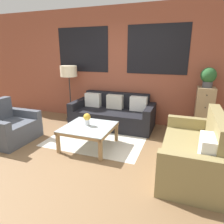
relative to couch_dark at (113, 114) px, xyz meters
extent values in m
plane|color=brown|center=(-0.04, -1.95, -0.29)|extent=(16.00, 16.00, 0.00)
cube|color=brown|center=(-0.04, 0.49, 1.11)|extent=(8.40, 0.08, 2.80)
cube|color=black|center=(-0.99, 0.44, 1.51)|extent=(1.40, 0.01, 1.10)
cube|color=black|center=(0.91, 0.44, 1.51)|extent=(1.40, 0.01, 1.10)
cube|color=silver|center=(-0.04, -0.70, -0.28)|extent=(1.96, 1.77, 0.00)
cube|color=black|center=(0.00, -0.13, -0.09)|extent=(1.65, 0.72, 0.40)
cube|color=black|center=(0.00, 0.31, 0.10)|extent=(1.65, 0.16, 0.78)
cube|color=black|center=(-0.90, -0.05, 0.00)|extent=(0.16, 0.88, 0.58)
cube|color=black|center=(0.90, -0.05, 0.00)|extent=(0.16, 0.88, 0.58)
cube|color=white|center=(-0.59, 0.15, 0.28)|extent=(0.40, 0.16, 0.34)
cube|color=beige|center=(0.00, 0.15, 0.28)|extent=(0.40, 0.16, 0.34)
cube|color=white|center=(0.59, 0.15, 0.28)|extent=(0.40, 0.16, 0.34)
cube|color=olive|center=(1.67, -1.45, -0.08)|extent=(0.64, 1.32, 0.42)
cube|color=olive|center=(2.07, -1.45, 0.17)|extent=(0.16, 1.32, 0.92)
cube|color=olive|center=(1.75, -0.72, 0.02)|extent=(0.80, 0.14, 0.62)
cube|color=olive|center=(1.75, -2.18, 0.02)|extent=(0.80, 0.14, 0.62)
cube|color=white|center=(1.91, -1.89, 0.30)|extent=(0.16, 0.40, 0.34)
cube|color=#474C56|center=(-1.55, -1.55, -0.09)|extent=(0.64, 0.66, 0.40)
cube|color=#474C56|center=(-1.63, -1.15, -0.01)|extent=(0.80, 0.14, 0.56)
cube|color=silver|center=(-0.04, -1.24, 0.12)|extent=(0.90, 0.90, 0.01)
cube|color=#99754C|center=(-0.04, -1.67, 0.09)|extent=(0.90, 0.05, 0.05)
cube|color=#99754C|center=(-0.04, -0.82, 0.09)|extent=(0.90, 0.05, 0.05)
cube|color=#99754C|center=(-0.46, -1.24, 0.09)|extent=(0.05, 0.90, 0.05)
cube|color=#99754C|center=(0.39, -1.24, 0.09)|extent=(0.05, 0.90, 0.05)
cube|color=#99754C|center=(-0.45, -1.65, -0.09)|extent=(0.06, 0.06, 0.40)
cube|color=#99754C|center=(0.38, -1.65, -0.09)|extent=(0.06, 0.06, 0.40)
cube|color=#99754C|center=(-0.45, -0.83, -0.09)|extent=(0.06, 0.06, 0.40)
cube|color=#99754C|center=(0.38, -0.83, -0.09)|extent=(0.06, 0.06, 0.40)
cylinder|color=#2D2D2D|center=(-1.22, 0.07, -0.28)|extent=(0.28, 0.28, 0.02)
cylinder|color=#2D2D2D|center=(-1.22, 0.07, 0.30)|extent=(0.03, 0.03, 1.13)
cylinder|color=beige|center=(-1.22, 0.07, 1.00)|extent=(0.42, 0.42, 0.27)
cube|color=tan|center=(2.02, 0.20, 0.23)|extent=(0.36, 0.40, 1.04)
sphere|color=#38332D|center=(2.02, 0.00, 0.62)|extent=(0.02, 0.02, 0.02)
sphere|color=#38332D|center=(2.02, 0.00, 0.36)|extent=(0.02, 0.02, 0.02)
sphere|color=#38332D|center=(2.02, 0.00, 0.10)|extent=(0.02, 0.02, 0.02)
sphere|color=#38332D|center=(2.02, 0.00, -0.16)|extent=(0.02, 0.02, 0.02)
cylinder|color=#47474C|center=(2.02, 0.20, 0.81)|extent=(0.20, 0.20, 0.12)
sphere|color=#285B2D|center=(2.02, 0.20, 1.00)|extent=(0.32, 0.32, 0.32)
cylinder|color=silver|center=(-0.08, -1.20, 0.19)|extent=(0.09, 0.09, 0.12)
sphere|color=gold|center=(-0.08, -1.20, 0.29)|extent=(0.13, 0.13, 0.13)
camera|label=1|loc=(1.57, -4.38, 1.45)|focal=32.00mm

